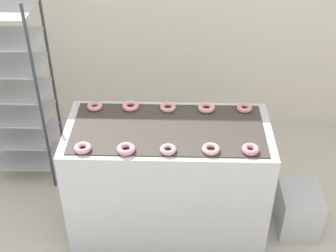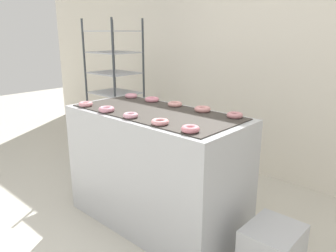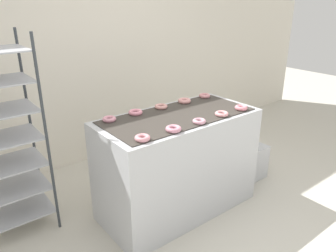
{
  "view_description": "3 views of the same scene",
  "coord_description": "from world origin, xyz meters",
  "px_view_note": "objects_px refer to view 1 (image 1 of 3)",
  "views": [
    {
      "loc": [
        0.07,
        -2.07,
        2.92
      ],
      "look_at": [
        0.0,
        0.6,
        0.99
      ],
      "focal_mm": 50.0,
      "sensor_mm": 36.0,
      "label": 1
    },
    {
      "loc": [
        1.76,
        -1.18,
        1.57
      ],
      "look_at": [
        0.0,
        0.75,
        0.82
      ],
      "focal_mm": 35.0,
      "sensor_mm": 36.0,
      "label": 2
    },
    {
      "loc": [
        -1.76,
        -1.5,
        1.95
      ],
      "look_at": [
        0.0,
        0.75,
        0.82
      ],
      "focal_mm": 35.0,
      "sensor_mm": 36.0,
      "label": 3
    }
  ],
  "objects_px": {
    "fryer_machine": "(168,179)",
    "donut_near_leftmost": "(83,148)",
    "donut_near_right": "(211,149)",
    "donut_far_leftmost": "(95,106)",
    "donut_far_left": "(131,106)",
    "donut_far_right": "(206,108)",
    "donut_near_left": "(126,149)",
    "baking_rack_cart": "(15,90)",
    "donut_far_rightmost": "(244,108)",
    "donut_near_center": "(168,150)",
    "donut_near_rightmost": "(250,149)",
    "glaze_bin": "(298,209)",
    "donut_far_center": "(168,107)"
  },
  "relations": [
    {
      "from": "fryer_machine",
      "to": "donut_near_leftmost",
      "type": "bearing_deg",
      "value": -154.97
    },
    {
      "from": "donut_near_right",
      "to": "donut_far_leftmost",
      "type": "xyz_separation_m",
      "value": [
        -0.85,
        0.49,
        0.0
      ]
    },
    {
      "from": "donut_near_leftmost",
      "to": "donut_far_left",
      "type": "xyz_separation_m",
      "value": [
        0.27,
        0.51,
        -0.0
      ]
    },
    {
      "from": "donut_far_left",
      "to": "donut_far_right",
      "type": "distance_m",
      "value": 0.57
    },
    {
      "from": "donut_far_right",
      "to": "donut_near_left",
      "type": "bearing_deg",
      "value": -137.31
    },
    {
      "from": "baking_rack_cart",
      "to": "donut_far_left",
      "type": "bearing_deg",
      "value": -21.04
    },
    {
      "from": "baking_rack_cart",
      "to": "donut_near_right",
      "type": "bearing_deg",
      "value": -29.16
    },
    {
      "from": "donut_near_leftmost",
      "to": "donut_far_right",
      "type": "xyz_separation_m",
      "value": [
        0.84,
        0.51,
        0.0
      ]
    },
    {
      "from": "baking_rack_cart",
      "to": "donut_far_rightmost",
      "type": "relative_size",
      "value": 14.79
    },
    {
      "from": "donut_near_center",
      "to": "donut_far_right",
      "type": "height_order",
      "value": "donut_far_right"
    },
    {
      "from": "donut_near_rightmost",
      "to": "donut_far_right",
      "type": "height_order",
      "value": "same"
    },
    {
      "from": "donut_near_center",
      "to": "donut_near_right",
      "type": "relative_size",
      "value": 0.92
    },
    {
      "from": "donut_far_rightmost",
      "to": "glaze_bin",
      "type": "bearing_deg",
      "value": -28.01
    },
    {
      "from": "glaze_bin",
      "to": "donut_near_left",
      "type": "xyz_separation_m",
      "value": [
        -1.31,
        -0.26,
        0.8
      ]
    },
    {
      "from": "donut_near_rightmost",
      "to": "donut_near_left",
      "type": "bearing_deg",
      "value": -178.76
    },
    {
      "from": "fryer_machine",
      "to": "glaze_bin",
      "type": "bearing_deg",
      "value": -0.16
    },
    {
      "from": "donut_near_left",
      "to": "baking_rack_cart",
      "type": "bearing_deg",
      "value": 138.73
    },
    {
      "from": "baking_rack_cart",
      "to": "donut_far_leftmost",
      "type": "xyz_separation_m",
      "value": [
        0.75,
        -0.4,
        0.12
      ]
    },
    {
      "from": "fryer_machine",
      "to": "donut_near_center",
      "type": "relative_size",
      "value": 13.27
    },
    {
      "from": "glaze_bin",
      "to": "donut_far_center",
      "type": "distance_m",
      "value": 1.34
    },
    {
      "from": "fryer_machine",
      "to": "donut_near_center",
      "type": "distance_m",
      "value": 0.57
    },
    {
      "from": "donut_far_left",
      "to": "donut_far_right",
      "type": "xyz_separation_m",
      "value": [
        0.57,
        -0.01,
        0.0
      ]
    },
    {
      "from": "donut_near_center",
      "to": "donut_near_right",
      "type": "height_order",
      "value": "same"
    },
    {
      "from": "donut_far_leftmost",
      "to": "donut_far_center",
      "type": "relative_size",
      "value": 0.96
    },
    {
      "from": "glaze_bin",
      "to": "donut_far_left",
      "type": "distance_m",
      "value": 1.57
    },
    {
      "from": "donut_far_rightmost",
      "to": "donut_far_center",
      "type": "bearing_deg",
      "value": -179.4
    },
    {
      "from": "donut_near_rightmost",
      "to": "donut_far_rightmost",
      "type": "relative_size",
      "value": 1.01
    },
    {
      "from": "donut_far_left",
      "to": "baking_rack_cart",
      "type": "bearing_deg",
      "value": 158.96
    },
    {
      "from": "donut_far_leftmost",
      "to": "donut_far_right",
      "type": "xyz_separation_m",
      "value": [
        0.84,
        0.0,
        0.0
      ]
    },
    {
      "from": "donut_near_center",
      "to": "donut_near_leftmost",
      "type": "bearing_deg",
      "value": -179.94
    },
    {
      "from": "donut_near_right",
      "to": "donut_far_right",
      "type": "xyz_separation_m",
      "value": [
        -0.01,
        0.49,
        0.0
      ]
    },
    {
      "from": "glaze_bin",
      "to": "donut_far_leftmost",
      "type": "relative_size",
      "value": 3.35
    },
    {
      "from": "donut_far_left",
      "to": "donut_far_rightmost",
      "type": "bearing_deg",
      "value": -0.05
    },
    {
      "from": "donut_near_center",
      "to": "donut_far_leftmost",
      "type": "height_order",
      "value": "donut_far_leftmost"
    },
    {
      "from": "donut_near_leftmost",
      "to": "donut_near_center",
      "type": "xyz_separation_m",
      "value": [
        0.57,
        0.0,
        -0.0
      ]
    },
    {
      "from": "donut_far_right",
      "to": "donut_far_rightmost",
      "type": "xyz_separation_m",
      "value": [
        0.28,
        0.01,
        -0.0
      ]
    },
    {
      "from": "donut_near_left",
      "to": "donut_near_center",
      "type": "relative_size",
      "value": 1.12
    },
    {
      "from": "donut_near_leftmost",
      "to": "donut_far_right",
      "type": "height_order",
      "value": "donut_far_right"
    },
    {
      "from": "fryer_machine",
      "to": "donut_near_rightmost",
      "type": "height_order",
      "value": "donut_near_rightmost"
    },
    {
      "from": "donut_near_left",
      "to": "donut_near_leftmost",
      "type": "bearing_deg",
      "value": 179.35
    },
    {
      "from": "donut_near_center",
      "to": "donut_far_left",
      "type": "distance_m",
      "value": 0.59
    },
    {
      "from": "donut_near_leftmost",
      "to": "donut_far_left",
      "type": "relative_size",
      "value": 0.93
    },
    {
      "from": "donut_far_rightmost",
      "to": "donut_far_left",
      "type": "bearing_deg",
      "value": 179.95
    },
    {
      "from": "donut_near_leftmost",
      "to": "donut_far_leftmost",
      "type": "distance_m",
      "value": 0.5
    },
    {
      "from": "donut_near_left",
      "to": "donut_far_leftmost",
      "type": "xyz_separation_m",
      "value": [
        -0.29,
        0.51,
        -0.0
      ]
    },
    {
      "from": "fryer_machine",
      "to": "donut_near_leftmost",
      "type": "distance_m",
      "value": 0.8
    },
    {
      "from": "donut_near_center",
      "to": "donut_near_rightmost",
      "type": "distance_m",
      "value": 0.54
    },
    {
      "from": "donut_near_rightmost",
      "to": "donut_far_leftmost",
      "type": "relative_size",
      "value": 1.01
    },
    {
      "from": "donut_far_left",
      "to": "donut_far_rightmost",
      "type": "xyz_separation_m",
      "value": [
        0.85,
        -0.0,
        -0.0
      ]
    },
    {
      "from": "donut_far_right",
      "to": "donut_far_center",
      "type": "bearing_deg",
      "value": 179.63
    }
  ]
}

